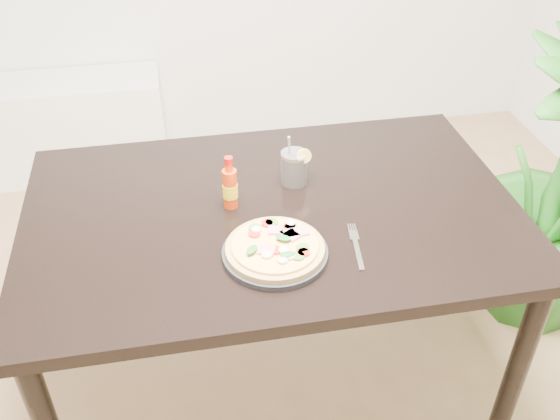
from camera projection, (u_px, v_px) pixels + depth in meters
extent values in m
cube|color=black|center=(272.00, 214.00, 1.78)|extent=(1.40, 0.90, 0.04)
cylinder|color=black|center=(516.00, 373.00, 1.79)|extent=(0.06, 0.06, 0.71)
cylinder|color=black|center=(77.00, 254.00, 2.22)|extent=(0.06, 0.06, 0.71)
cylinder|color=black|center=(418.00, 214.00, 2.41)|extent=(0.06, 0.06, 0.71)
cylinder|color=black|center=(275.00, 253.00, 1.60)|extent=(0.27, 0.27, 0.02)
cylinder|color=tan|center=(275.00, 249.00, 1.59)|extent=(0.25, 0.25, 0.01)
cylinder|color=#F7C66B|center=(275.00, 245.00, 1.58)|extent=(0.22, 0.22, 0.01)
cube|color=pink|center=(292.00, 235.00, 1.61)|extent=(0.05, 0.05, 0.01)
cube|color=pink|center=(301.00, 232.00, 1.62)|extent=(0.04, 0.04, 0.01)
cube|color=pink|center=(267.00, 250.00, 1.56)|extent=(0.05, 0.05, 0.01)
cube|color=pink|center=(276.00, 230.00, 1.62)|extent=(0.05, 0.04, 0.01)
cube|color=pink|center=(288.00, 234.00, 1.61)|extent=(0.04, 0.04, 0.01)
cylinder|color=red|center=(290.00, 226.00, 1.64)|extent=(0.03, 0.03, 0.01)
cylinder|color=red|center=(275.00, 250.00, 1.56)|extent=(0.03, 0.03, 0.01)
cylinder|color=red|center=(267.00, 223.00, 1.65)|extent=(0.03, 0.03, 0.01)
cylinder|color=red|center=(265.00, 249.00, 1.56)|extent=(0.03, 0.03, 0.01)
cylinder|color=red|center=(254.00, 234.00, 1.61)|extent=(0.03, 0.03, 0.01)
cylinder|color=red|center=(304.00, 253.00, 1.55)|extent=(0.03, 0.03, 0.01)
cylinder|color=#4C812B|center=(303.00, 248.00, 1.57)|extent=(0.03, 0.03, 0.01)
cylinder|color=#4C812B|center=(272.00, 223.00, 1.65)|extent=(0.03, 0.03, 0.01)
cylinder|color=#4C812B|center=(255.00, 228.00, 1.63)|extent=(0.03, 0.03, 0.01)
cylinder|color=#4C812B|center=(291.00, 227.00, 1.63)|extent=(0.03, 0.03, 0.01)
cylinder|color=#4C812B|center=(298.00, 256.00, 1.54)|extent=(0.03, 0.03, 0.01)
ellipsoid|color=silver|center=(290.00, 256.00, 1.54)|extent=(0.03, 0.03, 0.01)
ellipsoid|color=silver|center=(267.00, 255.00, 1.54)|extent=(0.03, 0.03, 0.01)
ellipsoid|color=silver|center=(256.00, 229.00, 1.62)|extent=(0.03, 0.03, 0.01)
ellipsoid|color=silver|center=(284.00, 250.00, 1.56)|extent=(0.03, 0.03, 0.01)
ellipsoid|color=silver|center=(283.00, 260.00, 1.53)|extent=(0.03, 0.03, 0.01)
ellipsoid|color=silver|center=(291.00, 223.00, 1.65)|extent=(0.03, 0.03, 0.01)
ellipsoid|color=#1B7421|center=(287.00, 254.00, 1.54)|extent=(0.04, 0.02, 0.00)
ellipsoid|color=#1B7421|center=(252.00, 249.00, 1.55)|extent=(0.04, 0.04, 0.00)
ellipsoid|color=#1B7421|center=(283.00, 238.00, 1.59)|extent=(0.05, 0.04, 0.00)
cylinder|color=red|center=(230.00, 189.00, 1.74)|extent=(0.05, 0.05, 0.12)
cylinder|color=yellow|center=(230.00, 190.00, 1.75)|extent=(0.04, 0.04, 0.04)
cylinder|color=red|center=(229.00, 167.00, 1.70)|extent=(0.02, 0.02, 0.03)
cylinder|color=red|center=(229.00, 160.00, 1.69)|extent=(0.02, 0.02, 0.02)
cylinder|color=black|center=(294.00, 169.00, 1.85)|extent=(0.07, 0.07, 0.09)
cylinder|color=silver|center=(294.00, 168.00, 1.85)|extent=(0.08, 0.08, 0.10)
cylinder|color=#F2E059|center=(304.00, 156.00, 1.81)|extent=(0.04, 0.01, 0.04)
cylinder|color=#B2B2B7|center=(290.00, 158.00, 1.84)|extent=(0.03, 0.06, 0.17)
cube|color=silver|center=(358.00, 255.00, 1.60)|extent=(0.03, 0.12, 0.00)
cube|color=silver|center=(354.00, 235.00, 1.67)|extent=(0.03, 0.04, 0.00)
cube|color=silver|center=(349.00, 228.00, 1.69)|extent=(0.01, 0.03, 0.00)
cube|color=silver|center=(351.00, 228.00, 1.69)|extent=(0.01, 0.03, 0.00)
cube|color=silver|center=(353.00, 228.00, 1.69)|extent=(0.01, 0.03, 0.00)
cube|color=silver|center=(355.00, 228.00, 1.69)|extent=(0.01, 0.03, 0.00)
cylinder|color=brown|center=(532.00, 276.00, 2.48)|extent=(0.28, 0.28, 0.22)
cube|color=white|center=(24.00, 130.00, 3.15)|extent=(1.40, 0.34, 0.50)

